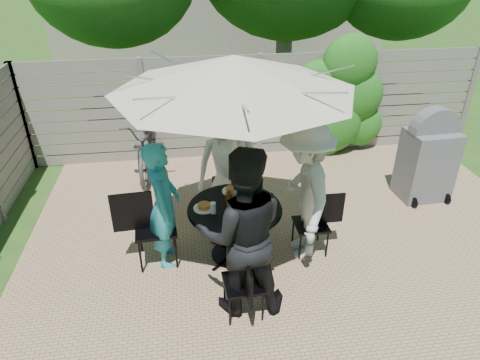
{
  "coord_description": "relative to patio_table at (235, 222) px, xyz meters",
  "views": [
    {
      "loc": [
        -1.34,
        -4.13,
        3.48
      ],
      "look_at": [
        -0.72,
        0.3,
        0.98
      ],
      "focal_mm": 32.0,
      "sensor_mm": 36.0,
      "label": 1
    }
  ],
  "objects": [
    {
      "name": "patio_table",
      "position": [
        0.0,
        0.0,
        0.0
      ],
      "size": [
        1.15,
        1.15,
        0.73
      ],
      "rotation": [
        0.0,
        0.0,
        -0.04
      ],
      "color": "black",
      "rests_on": "ground"
    },
    {
      "name": "umbrella",
      "position": [
        -0.0,
        0.0,
        1.82
      ],
      "size": [
        2.68,
        2.68,
        2.51
      ],
      "rotation": [
        0.0,
        0.0,
        -0.04
      ],
      "color": "silver",
      "rests_on": "ground"
    },
    {
      "name": "chair_back",
      "position": [
        0.04,
        0.97,
        -0.21
      ],
      "size": [
        0.51,
        0.73,
        0.99
      ],
      "rotation": [
        0.0,
        0.0,
        4.62
      ],
      "color": "black",
      "rests_on": "ground"
    },
    {
      "name": "person_back",
      "position": [
        0.03,
        0.83,
        0.36
      ],
      "size": [
        0.87,
        0.59,
        1.74
      ],
      "primitive_type": "imported",
      "rotation": [
        0.0,
        0.0,
        6.24
      ],
      "color": "silver",
      "rests_on": "ground"
    },
    {
      "name": "chair_left",
      "position": [
        -0.97,
        0.04,
        -0.21
      ],
      "size": [
        0.74,
        0.52,
        1.0
      ],
      "rotation": [
        0.0,
        0.0,
        6.36
      ],
      "color": "black",
      "rests_on": "ground"
    },
    {
      "name": "person_left",
      "position": [
        -0.83,
        0.03,
        0.29
      ],
      "size": [
        0.4,
        0.6,
        1.6
      ],
      "primitive_type": "imported",
      "rotation": [
        0.0,
        0.0,
        7.82
      ],
      "color": "teal",
      "rests_on": "ground"
    },
    {
      "name": "chair_front",
      "position": [
        -0.04,
        -0.96,
        -0.26
      ],
      "size": [
        0.42,
        0.61,
        0.83
      ],
      "rotation": [
        0.0,
        0.0,
        1.63
      ],
      "color": "black",
      "rests_on": "ground"
    },
    {
      "name": "person_front",
      "position": [
        -0.03,
        -0.83,
        0.44
      ],
      "size": [
        0.94,
        0.75,
        1.89
      ],
      "primitive_type": "imported",
      "rotation": [
        0.0,
        0.0,
        3.1
      ],
      "color": "black",
      "rests_on": "ground"
    },
    {
      "name": "chair_right",
      "position": [
        0.96,
        -0.04,
        -0.26
      ],
      "size": [
        0.6,
        0.4,
        0.83
      ],
      "rotation": [
        0.0,
        0.0,
        3.15
      ],
      "color": "black",
      "rests_on": "ground"
    },
    {
      "name": "person_right",
      "position": [
        0.83,
        -0.03,
        0.38
      ],
      "size": [
        0.71,
        1.18,
        1.78
      ],
      "primitive_type": "imported",
      "rotation": [
        0.0,
        0.0,
        4.67
      ],
      "color": "silver",
      "rests_on": "ground"
    },
    {
      "name": "plate_back",
      "position": [
        0.01,
        0.36,
        0.24
      ],
      "size": [
        0.26,
        0.26,
        0.06
      ],
      "color": "white",
      "rests_on": "patio_table"
    },
    {
      "name": "plate_left",
      "position": [
        -0.36,
        0.01,
        0.24
      ],
      "size": [
        0.26,
        0.26,
        0.06
      ],
      "color": "white",
      "rests_on": "patio_table"
    },
    {
      "name": "plate_front",
      "position": [
        -0.01,
        -0.36,
        0.24
      ],
      "size": [
        0.26,
        0.26,
        0.06
      ],
      "color": "white",
      "rests_on": "patio_table"
    },
    {
      "name": "plate_right",
      "position": [
        0.36,
        -0.01,
        0.24
      ],
      "size": [
        0.26,
        0.26,
        0.06
      ],
      "color": "white",
      "rests_on": "patio_table"
    },
    {
      "name": "plate_extra",
      "position": [
        0.17,
        -0.31,
        0.24
      ],
      "size": [
        0.24,
        0.24,
        0.06
      ],
      "color": "white",
      "rests_on": "patio_table"
    },
    {
      "name": "glass_left",
      "position": [
        -0.26,
        -0.09,
        0.29
      ],
      "size": [
        0.07,
        0.07,
        0.14
      ],
      "primitive_type": "cylinder",
      "color": "silver",
      "rests_on": "patio_table"
    },
    {
      "name": "glass_front",
      "position": [
        0.09,
        -0.26,
        0.29
      ],
      "size": [
        0.07,
        0.07,
        0.14
      ],
      "primitive_type": "cylinder",
      "color": "silver",
      "rests_on": "patio_table"
    },
    {
      "name": "glass_right",
      "position": [
        0.26,
        0.09,
        0.29
      ],
      "size": [
        0.07,
        0.07,
        0.14
      ],
      "primitive_type": "cylinder",
      "color": "silver",
      "rests_on": "patio_table"
    },
    {
      "name": "syrup_jug",
      "position": [
        -0.06,
        0.05,
        0.3
      ],
      "size": [
        0.09,
        0.09,
        0.16
      ],
      "primitive_type": "cylinder",
      "color": "#59280C",
      "rests_on": "patio_table"
    },
    {
      "name": "coffee_cup",
      "position": [
        0.11,
        0.22,
        0.28
      ],
      "size": [
        0.08,
        0.08,
        0.12
      ],
      "primitive_type": "cylinder",
      "color": "#C6B293",
      "rests_on": "patio_table"
    },
    {
      "name": "bicycle",
      "position": [
        -1.15,
        2.5,
        0.0
      ],
      "size": [
        0.79,
        1.98,
        1.02
      ],
      "primitive_type": "imported",
      "rotation": [
        0.0,
        0.0,
        -0.06
      ],
      "color": "#333338",
      "rests_on": "ground"
    },
    {
      "name": "bbq_grill",
      "position": [
        3.03,
        1.03,
        0.15
      ],
      "size": [
        0.74,
        0.59,
        1.45
      ],
      "rotation": [
        0.0,
        0.0,
        0.06
      ],
      "color": "#5C5C62",
      "rests_on": "ground"
    }
  ]
}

